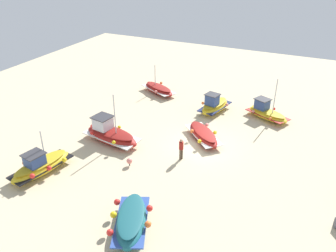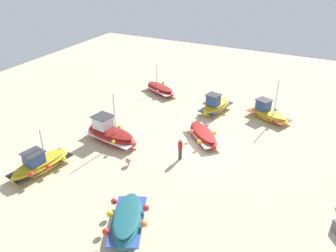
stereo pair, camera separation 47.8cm
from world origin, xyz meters
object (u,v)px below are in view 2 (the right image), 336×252
object	(u,v)px
fishing_boat_0	(160,89)
fishing_boat_6	(216,106)
mooring_buoy_0	(128,161)
fishing_boat_1	(110,134)
fishing_boat_2	(268,114)
fishing_boat_5	(128,220)
person_walking	(180,148)
fishing_boat_3	(203,135)
fishing_boat_4	(40,164)

from	to	relation	value
fishing_boat_0	fishing_boat_6	size ratio (longest dim) A/B	1.11
mooring_buoy_0	fishing_boat_1	bearing A→B (deg)	-125.89
fishing_boat_1	fishing_boat_2	world-z (taller)	fishing_boat_1
fishing_boat_5	mooring_buoy_0	xyz separation A→B (m)	(-5.06, -3.17, -0.19)
fishing_boat_5	person_walking	size ratio (longest dim) A/B	2.60
fishing_boat_2	fishing_boat_3	world-z (taller)	fishing_boat_2
fishing_boat_5	fishing_boat_4	bearing A→B (deg)	53.49
fishing_boat_2	fishing_boat_3	bearing A→B (deg)	82.80
fishing_boat_0	fishing_boat_1	world-z (taller)	fishing_boat_1
fishing_boat_2	fishing_boat_4	bearing A→B (deg)	75.92
fishing_boat_2	fishing_boat_4	world-z (taller)	fishing_boat_2
fishing_boat_3	mooring_buoy_0	bearing A→B (deg)	103.60
fishing_boat_0	fishing_boat_6	distance (m)	6.74
fishing_boat_6	person_walking	xyz separation A→B (m)	(8.44, 0.37, 0.34)
person_walking	fishing_boat_1	bearing A→B (deg)	-154.59
mooring_buoy_0	fishing_boat_3	bearing A→B (deg)	148.92
fishing_boat_0	fishing_boat_4	size ratio (longest dim) A/B	0.94
fishing_boat_2	fishing_boat_3	xyz separation A→B (m)	(5.86, -3.72, -0.09)
fishing_boat_0	fishing_boat_3	distance (m)	10.06
fishing_boat_6	fishing_boat_3	bearing A→B (deg)	21.57
fishing_boat_0	fishing_boat_4	distance (m)	15.66
fishing_boat_0	mooring_buoy_0	world-z (taller)	fishing_boat_0
fishing_boat_6	fishing_boat_5	bearing A→B (deg)	14.80
fishing_boat_1	fishing_boat_6	distance (m)	10.17
fishing_boat_6	fishing_boat_2	bearing A→B (deg)	111.13
fishing_boat_2	fishing_boat_5	size ratio (longest dim) A/B	0.97
fishing_boat_3	mooring_buoy_0	xyz separation A→B (m)	(5.55, -3.35, -0.05)
fishing_boat_5	fishing_boat_2	bearing A→B (deg)	-36.94
fishing_boat_6	person_walking	size ratio (longest dim) A/B	2.39
fishing_boat_2	fishing_boat_4	distance (m)	18.90
fishing_boat_0	fishing_boat_2	xyz separation A→B (m)	(1.01, 11.07, 0.09)
person_walking	mooring_buoy_0	world-z (taller)	person_walking
fishing_boat_1	fishing_boat_0	bearing A→B (deg)	-75.48
fishing_boat_3	fishing_boat_1	bearing A→B (deg)	72.95
fishing_boat_3	mooring_buoy_0	world-z (taller)	fishing_boat_3
mooring_buoy_0	fishing_boat_4	bearing A→B (deg)	-56.79
fishing_boat_0	fishing_boat_2	world-z (taller)	fishing_boat_2
fishing_boat_6	mooring_buoy_0	xyz separation A→B (m)	(10.71, -2.52, -0.23)
fishing_boat_2	mooring_buoy_0	xyz separation A→B (m)	(11.41, -7.07, -0.14)
fishing_boat_1	mooring_buoy_0	xyz separation A→B (m)	(2.15, 2.97, -0.29)
fishing_boat_2	fishing_boat_4	xyz separation A→B (m)	(14.62, -11.98, 0.04)
fishing_boat_3	fishing_boat_6	size ratio (longest dim) A/B	0.99
mooring_buoy_0	fishing_boat_2	bearing A→B (deg)	148.21
fishing_boat_1	fishing_boat_6	world-z (taller)	fishing_boat_1
fishing_boat_3	fishing_boat_6	bearing A→B (deg)	-36.18
person_walking	fishing_boat_2	bearing A→B (deg)	89.69
fishing_boat_4	fishing_boat_5	xyz separation A→B (m)	(1.85, 8.08, 0.01)
person_walking	mooring_buoy_0	distance (m)	3.71
fishing_boat_3	person_walking	world-z (taller)	person_walking
fishing_boat_5	person_walking	bearing A→B (deg)	-21.39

